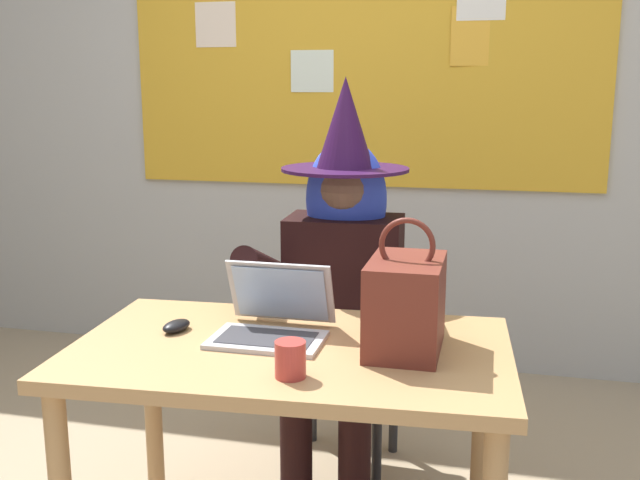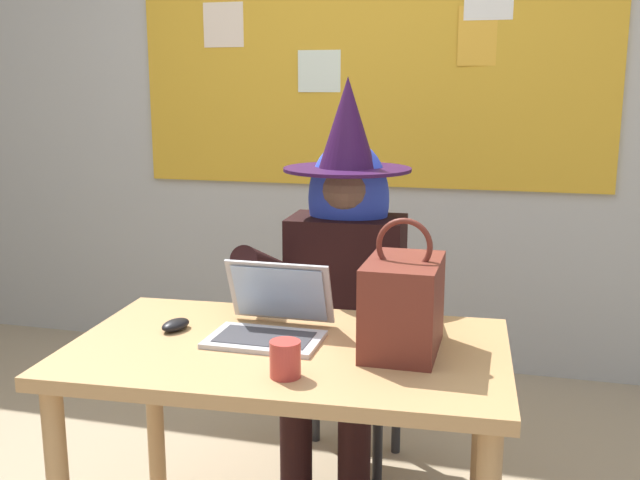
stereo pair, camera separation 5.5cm
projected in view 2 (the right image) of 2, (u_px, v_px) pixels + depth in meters
wall_back_bulletin at (369, 111)px, 3.72m from camera, size 6.37×2.01×2.62m
desk_main at (288, 377)px, 2.10m from camera, size 1.29×0.81×0.72m
chair_at_desk at (350, 334)px, 2.81m from camera, size 0.44×0.44×0.91m
person_costumed at (344, 267)px, 2.64m from camera, size 0.61×0.70×1.49m
laptop at (271, 320)px, 2.16m from camera, size 0.33×0.30×0.21m
computer_mouse at (176, 325)px, 2.21m from camera, size 0.09×0.12×0.03m
handbag at (403, 304)px, 2.02m from camera, size 0.20×0.30×0.38m
coffee_mug at (285, 359)px, 1.85m from camera, size 0.08×0.08×0.09m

